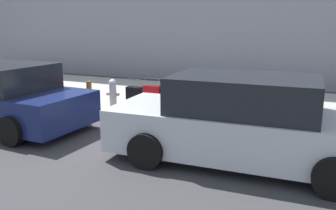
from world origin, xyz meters
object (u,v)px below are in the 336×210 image
Objects in this scene: suitcase_navy_1 at (206,102)px; suitcase_black_5 at (135,97)px; suitcase_red_4 at (152,98)px; suitcase_maroon_3 at (170,100)px; suitcase_silver_0 at (223,103)px; fire_hydrant at (113,92)px; suitcase_olive_2 at (187,102)px; parked_car_navy_1 at (3,97)px; bollard_post at (89,93)px; parked_car_silver_0 at (243,122)px.

suitcase_navy_1 is 2.07m from suitcase_black_5.
suitcase_maroon_3 is at bearing 178.48° from suitcase_red_4.
suitcase_silver_0 is at bearing 179.72° from suitcase_black_5.
suitcase_red_4 is 1.22m from fire_hydrant.
suitcase_olive_2 reaches higher than suitcase_silver_0.
fire_hydrant is 0.18× the size of parked_car_navy_1.
bollard_post is at bearing 8.31° from suitcase_black_5.
suitcase_red_4 is at bearing -1.52° from suitcase_maroon_3.
suitcase_maroon_3 is 0.85× the size of suitcase_black_5.
suitcase_black_5 is at bearing 0.26° from suitcase_red_4.
suitcase_black_5 is (1.07, -0.01, -0.02)m from suitcase_maroon_3.
suitcase_silver_0 reaches higher than suitcase_maroon_3.
fire_hydrant is (1.22, 0.05, 0.07)m from suitcase_red_4.
parked_car_navy_1 is at bearing 28.70° from suitcase_navy_1.
suitcase_red_4 is 0.18× the size of parked_car_silver_0.
suitcase_navy_1 reaches higher than suitcase_black_5.
parked_car_silver_0 is 5.81m from parked_car_navy_1.
fire_hydrant is at bearing 4.36° from suitcase_black_5.
suitcase_black_5 reaches higher than bollard_post.
suitcase_black_5 is at bearing 0.19° from suitcase_navy_1.
suitcase_maroon_3 is 0.54m from suitcase_red_4.
suitcase_red_4 is 1.25× the size of bollard_post.
suitcase_olive_2 reaches higher than suitcase_red_4.
suitcase_red_4 is at bearing -179.74° from suitcase_black_5.
parked_car_silver_0 is (-4.88, 2.19, 0.25)m from bollard_post.
suitcase_red_4 is 3.73m from parked_car_navy_1.
parked_car_navy_1 is (3.90, 2.31, 0.25)m from suitcase_olive_2.
parked_car_silver_0 is at bearing 155.83° from bollard_post.
suitcase_olive_2 is 0.22× the size of parked_car_navy_1.
suitcase_navy_1 is 1.21× the size of fire_hydrant.
parked_car_navy_1 is (2.31, 2.39, 0.28)m from suitcase_black_5.
suitcase_navy_1 is at bearing -151.30° from parked_car_navy_1.
suitcase_navy_1 is 0.20× the size of parked_car_silver_0.
parked_car_navy_1 reaches higher than suitcase_maroon_3.
suitcase_silver_0 is 0.99× the size of suitcase_black_5.
suitcase_black_5 is at bearing -34.36° from parked_car_silver_0.
fire_hydrant is 2.86m from parked_car_navy_1.
suitcase_navy_1 reaches higher than suitcase_silver_0.
suitcase_maroon_3 is at bearing -178.69° from fire_hydrant.
suitcase_maroon_3 is 0.90× the size of fire_hydrant.
parked_car_navy_1 reaches higher than suitcase_olive_2.
suitcase_black_5 is 0.18× the size of parked_car_navy_1.
fire_hydrant reaches higher than bollard_post.
suitcase_navy_1 reaches higher than suitcase_maroon_3.
parked_car_navy_1 reaches higher than suitcase_black_5.
parked_car_navy_1 is (2.85, 2.40, 0.24)m from suitcase_red_4.
bollard_post is (3.46, 0.21, 0.01)m from suitcase_navy_1.
suitcase_olive_2 is 1.38× the size of suitcase_maroon_3.
suitcase_maroon_3 is at bearing -175.57° from bollard_post.
suitcase_maroon_3 is (0.52, -0.07, -0.00)m from suitcase_olive_2.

